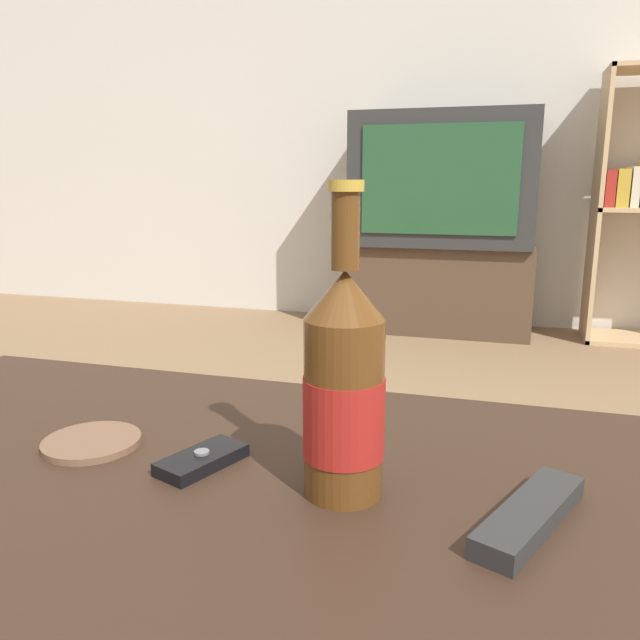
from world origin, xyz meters
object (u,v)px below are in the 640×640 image
at_px(tv_stand, 439,288).
at_px(beer_bottle, 344,389).
at_px(remote_control, 530,515).
at_px(cell_phone, 202,460).
at_px(television, 443,180).

height_order(tv_stand, beer_bottle, beer_bottle).
relative_size(tv_stand, beer_bottle, 3.08).
relative_size(tv_stand, remote_control, 5.48).
height_order(beer_bottle, cell_phone, beer_bottle).
bearing_deg(cell_phone, beer_bottle, 16.24).
bearing_deg(cell_phone, tv_stand, 111.18).
distance_m(television, cell_phone, 2.67).
height_order(cell_phone, remote_control, remote_control).
relative_size(tv_stand, television, 1.04).
bearing_deg(tv_stand, beer_bottle, -86.29).
relative_size(beer_bottle, remote_control, 1.78).
distance_m(beer_bottle, remote_control, 0.20).
bearing_deg(cell_phone, remote_control, 16.52).
bearing_deg(television, tv_stand, 90.00).
xyz_separation_m(cell_phone, remote_control, (0.33, -0.03, 0.00)).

